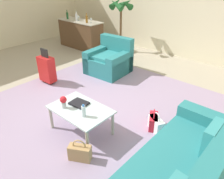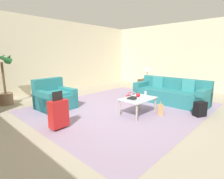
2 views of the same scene
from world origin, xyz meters
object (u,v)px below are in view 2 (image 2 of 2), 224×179
(coffee_table_book, at_px, (133,98))
(handbag_white, at_px, (133,98))
(coffee_table, at_px, (138,100))
(side_table, at_px, (147,85))
(couch, at_px, (171,94))
(water_bottle, at_px, (145,94))
(table_lamp, at_px, (147,69))
(flower_vase, at_px, (138,96))
(potted_palm, at_px, (4,79))
(suitcase_red, at_px, (58,113))
(handbag_red, at_px, (131,99))
(backpack_black, at_px, (200,109))
(handbag_tan, at_px, (160,109))
(armchair, at_px, (54,99))

(coffee_table_book, distance_m, handbag_white, 1.34)
(coffee_table_book, bearing_deg, coffee_table, -39.77)
(side_table, bearing_deg, couch, -122.22)
(water_bottle, relative_size, table_lamp, 0.36)
(flower_vase, xyz_separation_m, potted_palm, (-1.98, 3.85, 0.28))
(suitcase_red, relative_size, handbag_red, 2.37)
(handbag_red, distance_m, potted_palm, 4.21)
(water_bottle, distance_m, backpack_black, 1.48)
(handbag_white, relative_size, potted_palm, 0.21)
(coffee_table, height_order, water_bottle, water_bottle)
(suitcase_red, height_order, handbag_tan, suitcase_red)
(couch, height_order, water_bottle, couch)
(couch, height_order, handbag_white, couch)
(coffee_table, xyz_separation_m, handbag_white, (0.93, 0.84, -0.26))
(potted_palm, bearing_deg, suitcase_red, -86.19)
(couch, distance_m, coffee_table_book, 1.93)
(armchair, height_order, coffee_table_book, armchair)
(coffee_table, height_order, handbag_red, coffee_table)
(couch, distance_m, potted_palm, 5.54)
(water_bottle, bearing_deg, potted_palm, 122.28)
(coffee_table, distance_m, handbag_tan, 0.69)
(coffee_table_book, bearing_deg, flower_vase, -119.58)
(handbag_red, bearing_deg, handbag_tan, -106.49)
(coffee_table, bearing_deg, couch, -3.19)
(armchair, relative_size, coffee_table, 1.03)
(armchair, bearing_deg, side_table, -9.33)
(backpack_black, bearing_deg, side_table, 57.24)
(water_bottle, distance_m, coffee_table_book, 0.38)
(potted_palm, bearing_deg, handbag_tan, -57.31)
(couch, relative_size, coffee_table, 2.42)
(water_bottle, xyz_separation_m, coffee_table_book, (-0.32, 0.18, -0.08))
(side_table, xyz_separation_m, potted_palm, (-5.00, 2.20, 0.59))
(coffee_table_book, distance_m, backpack_black, 1.79)
(coffee_table_book, relative_size, backpack_black, 0.73)
(flower_vase, xyz_separation_m, backpack_black, (1.22, -1.14, -0.38))
(backpack_black, bearing_deg, water_bottle, 124.04)
(potted_palm, bearing_deg, armchair, -59.61)
(coffee_table, relative_size, handbag_white, 2.78)
(coffee_table, distance_m, handbag_white, 1.28)
(handbag_white, bearing_deg, side_table, 19.37)
(flower_vase, distance_m, table_lamp, 3.47)
(coffee_table, xyz_separation_m, table_lamp, (2.80, 1.50, 0.60))
(armchair, xyz_separation_m, table_lamp, (4.11, -0.67, 0.69))
(handbag_red, bearing_deg, suitcase_red, -176.28)
(water_bottle, distance_m, table_lamp, 3.08)
(coffee_table_book, bearing_deg, table_lamp, 19.85)
(coffee_table_book, xyz_separation_m, table_lamp, (2.92, 1.42, 0.52))
(coffee_table_book, bearing_deg, water_bottle, -35.44)
(water_bottle, relative_size, suitcase_red, 0.24)
(couch, bearing_deg, side_table, 57.78)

